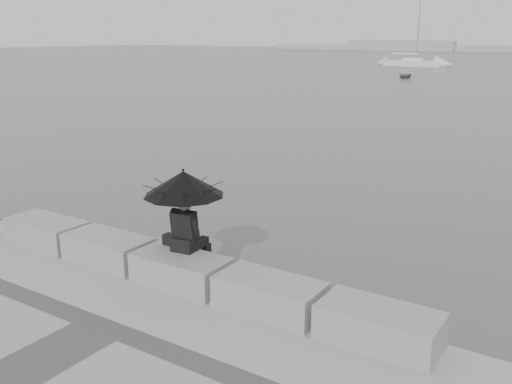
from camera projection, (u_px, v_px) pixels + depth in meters
The scene contains 10 objects.
ground at pixel (200, 302), 9.86m from camera, with size 360.00×360.00×0.00m, color #45484A.
stone_block_far_left at pixel (47, 232), 11.09m from camera, with size 1.60×0.80×0.50m, color gray.
stone_block_left at pixel (108, 249), 10.19m from camera, with size 1.60×0.80×0.50m, color gray.
stone_block_centre at pixel (181, 270), 9.30m from camera, with size 1.60×0.80×0.50m, color gray.
stone_block_right at pixel (270, 295), 8.40m from camera, with size 1.60×0.80×0.50m, color gray.
stone_block_far_right at pixel (379, 326), 7.51m from camera, with size 1.60×0.80×0.50m, color gray.
seated_person at pixel (184, 191), 9.20m from camera, with size 1.32×1.32×1.39m.
bag at pixel (172, 240), 9.68m from camera, with size 0.29×0.16×0.18m, color black.
sailboat_left at pixel (413, 63), 82.00m from camera, with size 7.99×3.13×12.90m.
dinghy at pixel (405, 76), 60.37m from camera, with size 2.75×1.16×0.46m, color gray.
Camera 1 is at (5.73, -7.00, 4.47)m, focal length 40.00 mm.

